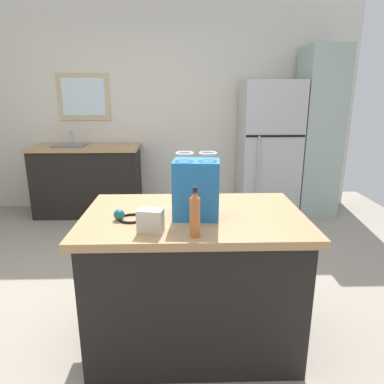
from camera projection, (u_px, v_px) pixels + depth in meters
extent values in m
plane|color=#9E9384|center=(154.00, 304.00, 2.72)|extent=(6.18, 6.18, 0.00)
cube|color=silver|center=(165.00, 110.00, 4.79)|extent=(5.15, 0.10, 2.69)
cube|color=#CCB78C|center=(84.00, 97.00, 4.66)|extent=(0.68, 0.04, 0.60)
cube|color=white|center=(84.00, 97.00, 4.64)|extent=(0.56, 0.02, 0.48)
cube|color=black|center=(193.00, 282.00, 2.24)|extent=(1.24, 0.78, 0.83)
cube|color=tan|center=(193.00, 217.00, 2.12)|extent=(1.32, 0.86, 0.05)
cube|color=#B7B7BC|center=(268.00, 149.00, 4.58)|extent=(0.73, 0.62, 1.72)
cube|color=black|center=(276.00, 136.00, 4.22)|extent=(0.72, 0.01, 0.02)
cylinder|color=#B7B7BC|center=(258.00, 167.00, 4.29)|extent=(0.02, 0.02, 0.77)
cube|color=#9EB2A8|center=(317.00, 133.00, 4.54)|extent=(0.48, 0.59, 2.12)
cube|color=black|center=(88.00, 182.00, 4.65)|extent=(1.33, 0.58, 0.87)
cube|color=tan|center=(86.00, 148.00, 4.53)|extent=(1.37, 0.62, 0.04)
cube|color=slate|center=(70.00, 150.00, 4.53)|extent=(0.40, 0.32, 0.14)
cylinder|color=#B7B7BC|center=(72.00, 138.00, 4.63)|extent=(0.03, 0.03, 0.18)
cylinder|color=#B7B7BC|center=(70.00, 132.00, 4.53)|extent=(0.02, 0.14, 0.02)
cube|color=#236BAD|center=(196.00, 189.00, 2.01)|extent=(0.28, 0.22, 0.34)
torus|color=white|center=(185.00, 153.00, 1.95)|extent=(0.11, 0.11, 0.01)
torus|color=white|center=(208.00, 153.00, 1.95)|extent=(0.11, 0.11, 0.01)
cube|color=beige|center=(150.00, 221.00, 1.82)|extent=(0.14, 0.11, 0.12)
cylinder|color=#C66633|center=(195.00, 217.00, 1.75)|extent=(0.05, 0.05, 0.20)
cone|color=#C66633|center=(195.00, 195.00, 1.72)|extent=(0.05, 0.05, 0.03)
cylinder|color=black|center=(195.00, 190.00, 1.71)|extent=(0.02, 0.02, 0.02)
torus|color=black|center=(131.00, 218.00, 2.01)|extent=(0.16, 0.16, 0.01)
sphere|color=#19666B|center=(119.00, 215.00, 2.00)|extent=(0.06, 0.06, 0.06)
sphere|color=#19666B|center=(143.00, 214.00, 2.01)|extent=(0.06, 0.06, 0.06)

